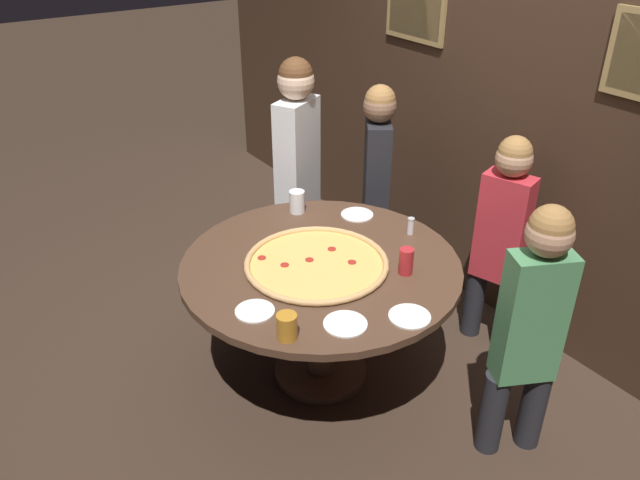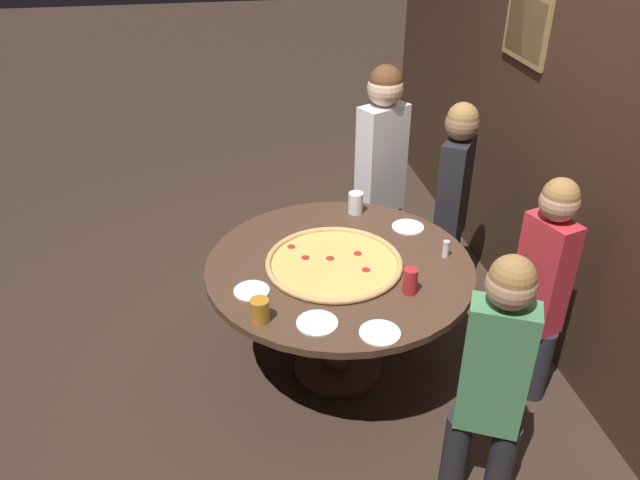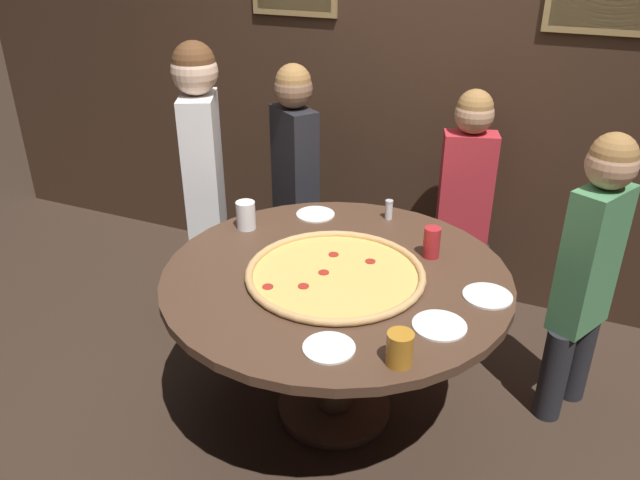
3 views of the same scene
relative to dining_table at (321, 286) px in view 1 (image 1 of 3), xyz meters
name	(u,v)px [view 1 (image 1 of 3)]	position (x,y,z in m)	size (l,w,h in m)	color
ground_plane	(321,372)	(0.00, 0.00, -0.59)	(24.00, 24.00, 0.00)	#38281E
back_wall	(510,109)	(0.00, 1.32, 0.71)	(6.40, 0.08, 2.60)	#3D281C
dining_table	(321,286)	(0.00, 0.00, 0.00)	(1.44, 1.44, 0.74)	#4C3323
giant_pizza	(316,263)	(0.01, -0.03, 0.16)	(0.74, 0.74, 0.03)	#EAB75B
drink_cup_far_left	(287,327)	(0.42, -0.46, 0.21)	(0.09, 0.09, 0.12)	#BC7A23
drink_cup_centre_back	(406,261)	(0.32, 0.29, 0.22)	(0.07, 0.07, 0.14)	#B22328
drink_cup_far_right	(297,202)	(-0.55, 0.21, 0.21)	(0.09, 0.09, 0.13)	white
white_plate_far_back	(357,215)	(-0.31, 0.47, 0.15)	(0.19, 0.19, 0.01)	white
white_plate_right_side	(410,316)	(0.61, 0.06, 0.15)	(0.19, 0.19, 0.01)	white
white_plate_beside_cup	(255,311)	(0.18, -0.49, 0.15)	(0.18, 0.18, 0.01)	white
white_plate_left_side	(345,324)	(0.49, -0.21, 0.15)	(0.20, 0.20, 0.01)	white
condiment_shaker	(411,226)	(0.03, 0.58, 0.20)	(0.04, 0.04, 0.10)	silver
diner_far_left	(502,232)	(0.31, 1.01, 0.15)	(0.34, 0.22, 1.30)	#232328
diner_side_right	(376,176)	(-0.61, 0.86, 0.19)	(0.35, 0.30, 1.38)	#232328
diner_centre_back	(297,160)	(-0.95, 0.47, 0.27)	(0.30, 0.40, 1.53)	#232328
diner_side_left	(531,323)	(0.95, 0.47, 0.16)	(0.25, 0.35, 1.32)	#232328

